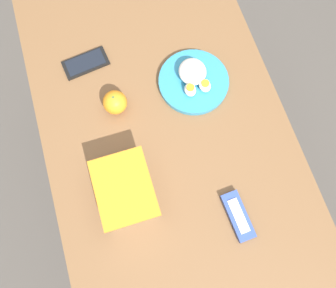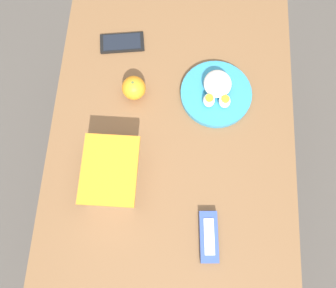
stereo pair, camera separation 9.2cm
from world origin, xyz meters
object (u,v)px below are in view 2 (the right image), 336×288
at_px(cell_phone, 122,43).
at_px(orange_fruit, 134,88).
at_px(candy_bar, 209,237).
at_px(food_container, 112,173).
at_px(rice_plate, 216,92).

bearing_deg(cell_phone, orange_fruit, -161.86).
bearing_deg(candy_bar, cell_phone, 26.61).
bearing_deg(food_container, rice_plate, -46.49).
height_order(rice_plate, candy_bar, rice_plate).
xyz_separation_m(food_container, cell_phone, (0.43, 0.02, -0.03)).
height_order(food_container, rice_plate, food_container).
relative_size(rice_plate, candy_bar, 1.58).
distance_m(orange_fruit, rice_plate, 0.25).
relative_size(food_container, rice_plate, 0.88).
bearing_deg(food_container, orange_fruit, -8.13).
height_order(food_container, cell_phone, food_container).
bearing_deg(rice_plate, food_container, 133.51).
bearing_deg(orange_fruit, food_container, 171.87).
xyz_separation_m(orange_fruit, candy_bar, (-0.41, -0.23, -0.03)).
relative_size(rice_plate, cell_phone, 1.46).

